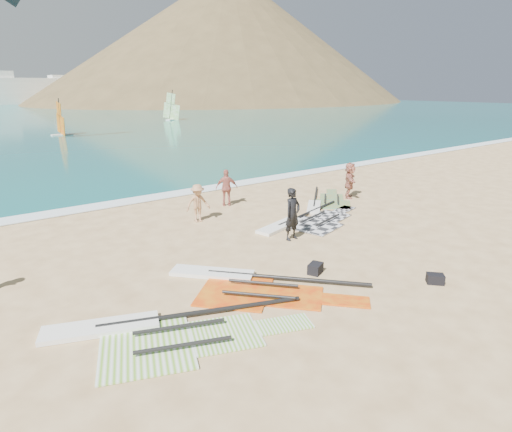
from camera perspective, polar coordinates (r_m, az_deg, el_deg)
ground at (r=12.84m, az=10.81°, el=-8.46°), size 300.00×300.00×0.00m
surf_line at (r=22.42m, az=-13.16°, el=2.41°), size 300.00×1.20×0.04m
headland_main at (r=166.62m, az=-3.29°, el=14.98°), size 143.00×143.00×45.00m
headland_minor at (r=195.98m, az=3.78°, el=15.25°), size 70.00×70.00×28.00m
rig_grey at (r=17.90m, az=6.61°, el=-0.73°), size 5.91×3.12×0.20m
rig_green at (r=10.38m, az=-13.00°, el=-14.82°), size 5.96×3.78×0.20m
rig_orange at (r=20.97m, az=8.99°, el=1.80°), size 4.56×3.99×0.20m
rig_red at (r=12.31m, az=-1.18°, el=-9.05°), size 4.60×5.37×0.20m
gear_bag_near at (r=13.15m, az=7.92°, el=-6.94°), size 0.59×0.52×0.31m
gear_bag_far at (r=13.43m, az=22.79°, el=-7.72°), size 0.56×0.56×0.28m
person_wetsuit at (r=15.64m, az=4.90°, el=0.25°), size 0.76×0.56×1.94m
beachgoer_mid at (r=17.89m, az=-7.76°, el=1.71°), size 1.11×0.75×1.59m
beachgoer_back at (r=20.18m, az=-3.93°, el=3.78°), size 1.10×0.88×1.74m
beachgoer_right at (r=22.14m, az=12.38°, el=4.68°), size 1.60×1.51×1.80m
windsurfer_centre at (r=55.04m, az=-24.59°, el=11.03°), size 2.34×2.83×4.22m
windsurfer_right at (r=75.11m, az=-11.21°, el=13.49°), size 2.71×2.83×4.97m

